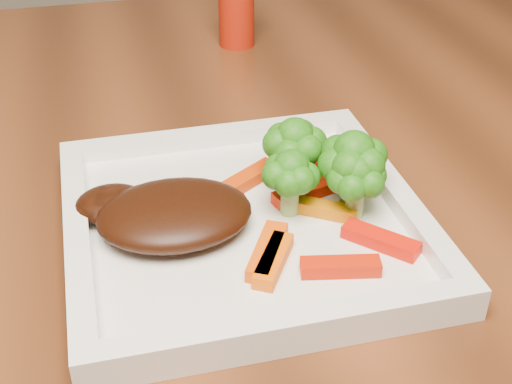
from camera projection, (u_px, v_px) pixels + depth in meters
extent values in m
cube|color=white|center=(244.00, 227.00, 0.56)|extent=(0.27, 0.27, 0.01)
ellipsoid|color=black|center=(174.00, 214.00, 0.54)|extent=(0.12, 0.10, 0.03)
cube|color=red|center=(340.00, 267.00, 0.50)|extent=(0.06, 0.03, 0.01)
cube|color=red|center=(381.00, 240.00, 0.52)|extent=(0.05, 0.05, 0.01)
cube|color=#F14B03|center=(267.00, 251.00, 0.51)|extent=(0.04, 0.06, 0.01)
cube|color=red|center=(346.00, 168.00, 0.61)|extent=(0.06, 0.02, 0.01)
cube|color=#C83503|center=(250.00, 178.00, 0.60)|extent=(0.05, 0.04, 0.01)
cube|color=#CF6C03|center=(327.00, 210.00, 0.56)|extent=(0.05, 0.04, 0.01)
cube|color=#FF2304|center=(305.00, 192.00, 0.58)|extent=(0.06, 0.03, 0.01)
cylinder|color=#B01C09|center=(236.00, 8.00, 0.86)|extent=(0.06, 0.06, 0.09)
cube|color=#F05A03|center=(273.00, 260.00, 0.50)|extent=(0.04, 0.06, 0.01)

